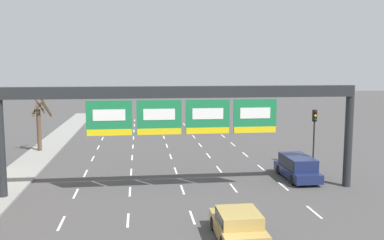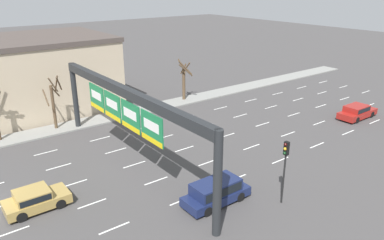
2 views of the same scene
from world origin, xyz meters
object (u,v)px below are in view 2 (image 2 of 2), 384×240
(traffic_light_near_gantry, at_px, (285,160))
(sign_gantry, at_px, (124,103))
(car_red, at_px, (357,111))
(tree_bare_third, at_px, (184,79))
(suv_navy, at_px, (216,191))
(car_gold, at_px, (35,199))
(tree_bare_closest, at_px, (54,101))

(traffic_light_near_gantry, bearing_deg, sign_gantry, -152.30)
(traffic_light_near_gantry, bearing_deg, car_red, 107.26)
(tree_bare_third, bearing_deg, car_red, 34.09)
(sign_gantry, height_order, suv_navy, sign_gantry)
(car_gold, bearing_deg, car_red, 84.52)
(car_red, relative_size, traffic_light_near_gantry, 1.10)
(traffic_light_near_gantry, height_order, tree_bare_closest, tree_bare_closest)
(sign_gantry, bearing_deg, tree_bare_third, 129.67)
(sign_gantry, distance_m, car_red, 25.83)
(suv_navy, distance_m, car_gold, 11.71)
(suv_navy, bearing_deg, car_gold, -123.65)
(traffic_light_near_gantry, distance_m, tree_bare_third, 23.81)
(traffic_light_near_gantry, bearing_deg, suv_navy, -126.95)
(tree_bare_closest, bearing_deg, car_gold, -23.61)
(sign_gantry, height_order, car_gold, sign_gantry)
(traffic_light_near_gantry, distance_m, tree_bare_closest, 23.46)
(suv_navy, bearing_deg, tree_bare_closest, -168.43)
(tree_bare_closest, relative_size, tree_bare_third, 1.05)
(traffic_light_near_gantry, height_order, tree_bare_third, tree_bare_third)
(sign_gantry, xyz_separation_m, car_gold, (1.68, -7.57, -4.57))
(suv_navy, relative_size, car_red, 0.96)
(suv_navy, distance_m, traffic_light_near_gantry, 4.93)
(traffic_light_near_gantry, xyz_separation_m, tree_bare_third, (-22.34, 8.24, -0.43))
(car_gold, relative_size, tree_bare_third, 0.78)
(suv_navy, distance_m, tree_bare_closest, 20.11)
(car_red, height_order, tree_bare_closest, tree_bare_closest)
(car_gold, relative_size, tree_bare_closest, 0.74)
(sign_gantry, distance_m, tree_bare_closest, 11.82)
(traffic_light_near_gantry, bearing_deg, car_gold, -124.55)
(car_gold, relative_size, traffic_light_near_gantry, 0.90)
(sign_gantry, height_order, tree_bare_third, sign_gantry)
(car_red, distance_m, tree_bare_third, 19.83)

